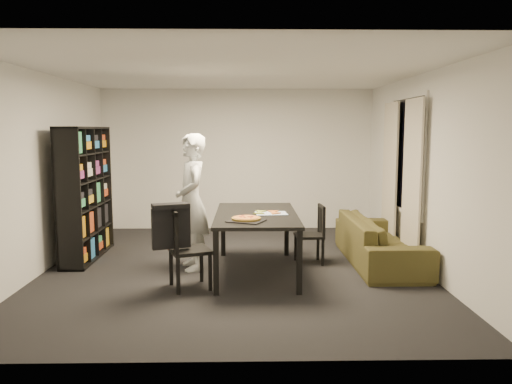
{
  "coord_description": "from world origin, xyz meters",
  "views": [
    {
      "loc": [
        0.16,
        -6.57,
        1.86
      ],
      "look_at": [
        0.29,
        -0.11,
        1.05
      ],
      "focal_mm": 35.0,
      "sensor_mm": 36.0,
      "label": 1
    }
  ],
  "objects_px": {
    "chair_right": "(315,230)",
    "baking_tray": "(246,221)",
    "chair_left": "(182,244)",
    "person": "(192,202)",
    "pepperoni_pizza": "(246,218)",
    "dining_table": "(256,219)",
    "sofa": "(380,241)",
    "bookshelf": "(86,193)"
  },
  "relations": [
    {
      "from": "baking_tray",
      "to": "sofa",
      "type": "height_order",
      "value": "baking_tray"
    },
    {
      "from": "chair_right",
      "to": "person",
      "type": "relative_size",
      "value": 0.45
    },
    {
      "from": "bookshelf",
      "to": "sofa",
      "type": "relative_size",
      "value": 0.87
    },
    {
      "from": "sofa",
      "to": "chair_right",
      "type": "bearing_deg",
      "value": 88.62
    },
    {
      "from": "person",
      "to": "baking_tray",
      "type": "distance_m",
      "value": 1.06
    },
    {
      "from": "pepperoni_pizza",
      "to": "sofa",
      "type": "distance_m",
      "value": 2.15
    },
    {
      "from": "bookshelf",
      "to": "dining_table",
      "type": "distance_m",
      "value": 2.59
    },
    {
      "from": "baking_tray",
      "to": "sofa",
      "type": "relative_size",
      "value": 0.18
    },
    {
      "from": "dining_table",
      "to": "sofa",
      "type": "distance_m",
      "value": 1.83
    },
    {
      "from": "chair_right",
      "to": "person",
      "type": "distance_m",
      "value": 1.75
    },
    {
      "from": "person",
      "to": "sofa",
      "type": "bearing_deg",
      "value": 78.97
    },
    {
      "from": "bookshelf",
      "to": "person",
      "type": "distance_m",
      "value": 1.7
    },
    {
      "from": "bookshelf",
      "to": "baking_tray",
      "type": "relative_size",
      "value": 4.75
    },
    {
      "from": "chair_left",
      "to": "chair_right",
      "type": "bearing_deg",
      "value": -77.31
    },
    {
      "from": "chair_right",
      "to": "pepperoni_pizza",
      "type": "height_order",
      "value": "pepperoni_pizza"
    },
    {
      "from": "chair_right",
      "to": "baking_tray",
      "type": "bearing_deg",
      "value": -46.91
    },
    {
      "from": "dining_table",
      "to": "pepperoni_pizza",
      "type": "distance_m",
      "value": 0.53
    },
    {
      "from": "bookshelf",
      "to": "sofa",
      "type": "height_order",
      "value": "bookshelf"
    },
    {
      "from": "dining_table",
      "to": "pepperoni_pizza",
      "type": "relative_size",
      "value": 5.37
    },
    {
      "from": "chair_right",
      "to": "dining_table",
      "type": "bearing_deg",
      "value": -64.67
    },
    {
      "from": "baking_tray",
      "to": "sofa",
      "type": "bearing_deg",
      "value": 27.9
    },
    {
      "from": "baking_tray",
      "to": "bookshelf",
      "type": "bearing_deg",
      "value": 149.36
    },
    {
      "from": "baking_tray",
      "to": "pepperoni_pizza",
      "type": "height_order",
      "value": "pepperoni_pizza"
    },
    {
      "from": "pepperoni_pizza",
      "to": "person",
      "type": "bearing_deg",
      "value": 135.55
    },
    {
      "from": "bookshelf",
      "to": "pepperoni_pizza",
      "type": "distance_m",
      "value": 2.67
    },
    {
      "from": "chair_left",
      "to": "baking_tray",
      "type": "relative_size",
      "value": 2.37
    },
    {
      "from": "chair_right",
      "to": "pepperoni_pizza",
      "type": "relative_size",
      "value": 2.34
    },
    {
      "from": "bookshelf",
      "to": "dining_table",
      "type": "bearing_deg",
      "value": -18.42
    },
    {
      "from": "chair_left",
      "to": "person",
      "type": "relative_size",
      "value": 0.52
    },
    {
      "from": "sofa",
      "to": "pepperoni_pizza",
      "type": "bearing_deg",
      "value": 116.59
    },
    {
      "from": "chair_left",
      "to": "person",
      "type": "xyz_separation_m",
      "value": [
        0.02,
        0.86,
        0.37
      ]
    },
    {
      "from": "baking_tray",
      "to": "pepperoni_pizza",
      "type": "relative_size",
      "value": 1.14
    },
    {
      "from": "bookshelf",
      "to": "baking_tray",
      "type": "xyz_separation_m",
      "value": [
        2.31,
        -1.37,
        -0.16
      ]
    },
    {
      "from": "dining_table",
      "to": "baking_tray",
      "type": "bearing_deg",
      "value": -103.17
    },
    {
      "from": "chair_right",
      "to": "pepperoni_pizza",
      "type": "bearing_deg",
      "value": -48.48
    },
    {
      "from": "dining_table",
      "to": "sofa",
      "type": "bearing_deg",
      "value": 13.99
    },
    {
      "from": "chair_right",
      "to": "person",
      "type": "bearing_deg",
      "value": -85.09
    },
    {
      "from": "dining_table",
      "to": "sofa",
      "type": "height_order",
      "value": "dining_table"
    },
    {
      "from": "dining_table",
      "to": "chair_left",
      "type": "bearing_deg",
      "value": -143.2
    },
    {
      "from": "bookshelf",
      "to": "sofa",
      "type": "distance_m",
      "value": 4.25
    },
    {
      "from": "dining_table",
      "to": "chair_left",
      "type": "relative_size",
      "value": 1.99
    },
    {
      "from": "person",
      "to": "baking_tray",
      "type": "xyz_separation_m",
      "value": [
        0.72,
        -0.76,
        -0.12
      ]
    }
  ]
}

